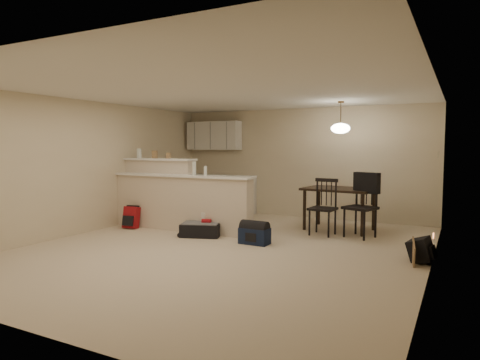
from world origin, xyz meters
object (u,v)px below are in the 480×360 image
Objects in this scene: dining_chair_far at (360,206)px; red_backpack at (131,218)px; dining_chair_near at (323,207)px; navy_duffel at (255,236)px; pendant_lamp at (340,128)px; dining_table at (339,193)px; suitcase at (201,230)px; black_daypack at (421,250)px.

dining_chair_far reaches higher than red_backpack.
dining_chair_near is 1.52m from navy_duffel.
pendant_lamp is 0.54× the size of dining_chair_far.
dining_table is 2.78m from suitcase.
dining_chair_near is 2.10× the size of navy_duffel.
dining_chair_far reaches higher than dining_table.
dining_chair_near is 2.14m from black_daypack.
dining_chair_far is 1.72m from black_daypack.
dining_chair_near is at bearing 11.42° from suitcase.
red_backpack is at bearing 160.91° from suitcase.
pendant_lamp reaches higher than dining_chair_far.
dining_chair_far is at bearing -38.80° from dining_table.
dining_chair_far is at bearing 45.00° from navy_duffel.
dining_table is 3.26× the size of red_backpack.
dining_table reaches higher than red_backpack.
pendant_lamp is 0.60× the size of dining_chair_near.
navy_duffel is at bearing -118.19° from dining_chair_near.
dining_chair_far is at bearing 51.73° from black_daypack.
red_backpack is (-1.65, 0.00, 0.10)m from suitcase.
black_daypack is at bearing -41.14° from dining_table.
dining_chair_near is at bearing -103.80° from pendant_lamp.
dining_chair_far is 2.91m from suitcase.
dining_table is 2.83× the size of navy_duffel.
navy_duffel is (2.78, -0.10, -0.08)m from red_backpack.
dining_table is 0.73m from dining_chair_far.
black_daypack is (2.57, 0.10, 0.03)m from navy_duffel.
dining_table is at bearing 80.68° from dining_chair_near.
navy_duffel is at bearing -117.10° from pendant_lamp.
pendant_lamp is 1.59m from dining_chair_far.
navy_duffel is (-1.46, -1.34, -0.44)m from dining_chair_far.
dining_table is at bearing 155.00° from dining_chair_far.
dining_chair_near reaches higher than dining_table.
suitcase is at bearing -134.82° from dining_chair_far.
red_backpack is at bearing -179.85° from navy_duffel.
suitcase is at bearing -134.23° from dining_table.
dining_chair_far is 3.08× the size of black_daypack.
dining_chair_near is (-0.15, -0.61, -0.21)m from dining_table.
dining_chair_near is 0.91× the size of dining_chair_far.
dining_chair_far reaches higher than black_daypack.
dining_chair_near is 1.49× the size of suitcase.
pendant_lamp reaches higher than black_daypack.
dining_table reaches higher than suitcase.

